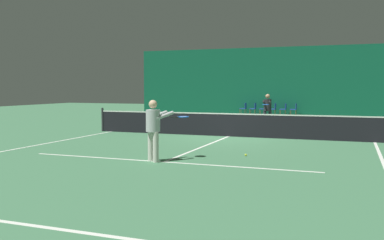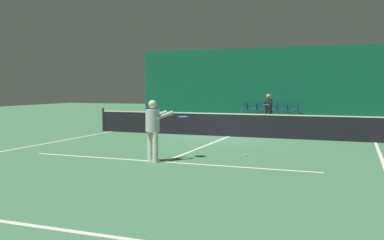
{
  "view_description": "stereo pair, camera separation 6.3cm",
  "coord_description": "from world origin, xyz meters",
  "px_view_note": "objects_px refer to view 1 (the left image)",
  "views": [
    {
      "loc": [
        4.67,
        -16.75,
        1.99
      ],
      "look_at": [
        -0.12,
        -3.94,
        0.95
      ],
      "focal_mm": 40.0,
      "sensor_mm": 36.0,
      "label": 1
    },
    {
      "loc": [
        4.73,
        -16.72,
        1.99
      ],
      "look_at": [
        -0.12,
        -3.94,
        0.95
      ],
      "focal_mm": 40.0,
      "sensor_mm": 36.0,
      "label": 2
    }
  ],
  "objects_px": {
    "player_far": "(267,108)",
    "courtside_chair_5": "(294,108)",
    "courtside_chair_0": "(244,108)",
    "courtside_chair_1": "(254,108)",
    "tennis_net": "(229,124)",
    "player_near": "(154,126)",
    "courtside_chair_2": "(264,108)",
    "courtside_chair_4": "(284,108)",
    "tennis_ball": "(246,155)",
    "courtside_chair_3": "(274,108)"
  },
  "relations": [
    {
      "from": "player_far",
      "to": "courtside_chair_5",
      "type": "relative_size",
      "value": 1.98
    },
    {
      "from": "player_far",
      "to": "courtside_chair_0",
      "type": "relative_size",
      "value": 1.98
    },
    {
      "from": "courtside_chair_0",
      "to": "courtside_chair_1",
      "type": "bearing_deg",
      "value": 90.0
    },
    {
      "from": "tennis_net",
      "to": "courtside_chair_5",
      "type": "relative_size",
      "value": 14.29
    },
    {
      "from": "player_near",
      "to": "courtside_chair_2",
      "type": "relative_size",
      "value": 1.97
    },
    {
      "from": "tennis_net",
      "to": "courtside_chair_5",
      "type": "height_order",
      "value": "tennis_net"
    },
    {
      "from": "courtside_chair_2",
      "to": "courtside_chair_4",
      "type": "bearing_deg",
      "value": 90.0
    },
    {
      "from": "player_near",
      "to": "courtside_chair_1",
      "type": "relative_size",
      "value": 1.97
    },
    {
      "from": "tennis_net",
      "to": "courtside_chair_1",
      "type": "distance_m",
      "value": 14.77
    },
    {
      "from": "courtside_chair_2",
      "to": "tennis_ball",
      "type": "relative_size",
      "value": 12.73
    },
    {
      "from": "courtside_chair_2",
      "to": "tennis_net",
      "type": "bearing_deg",
      "value": 5.5
    },
    {
      "from": "courtside_chair_3",
      "to": "tennis_ball",
      "type": "distance_m",
      "value": 19.44
    },
    {
      "from": "tennis_ball",
      "to": "player_far",
      "type": "bearing_deg",
      "value": 96.78
    },
    {
      "from": "courtside_chair_5",
      "to": "tennis_ball",
      "type": "distance_m",
      "value": 19.31
    },
    {
      "from": "player_far",
      "to": "courtside_chair_2",
      "type": "height_order",
      "value": "player_far"
    },
    {
      "from": "player_far",
      "to": "tennis_ball",
      "type": "distance_m",
      "value": 9.42
    },
    {
      "from": "player_near",
      "to": "courtside_chair_1",
      "type": "distance_m",
      "value": 21.11
    },
    {
      "from": "courtside_chair_4",
      "to": "courtside_chair_5",
      "type": "distance_m",
      "value": 0.74
    },
    {
      "from": "player_near",
      "to": "courtside_chair_5",
      "type": "bearing_deg",
      "value": 29.81
    },
    {
      "from": "courtside_chair_2",
      "to": "courtside_chair_3",
      "type": "relative_size",
      "value": 1.0
    },
    {
      "from": "player_near",
      "to": "courtside_chair_0",
      "type": "height_order",
      "value": "player_near"
    },
    {
      "from": "courtside_chair_5",
      "to": "tennis_ball",
      "type": "height_order",
      "value": "courtside_chair_5"
    },
    {
      "from": "tennis_net",
      "to": "courtside_chair_0",
      "type": "bearing_deg",
      "value": 101.18
    },
    {
      "from": "tennis_ball",
      "to": "courtside_chair_2",
      "type": "bearing_deg",
      "value": 99.51
    },
    {
      "from": "tennis_net",
      "to": "player_near",
      "type": "xyz_separation_m",
      "value": [
        -0.28,
        -6.4,
        0.46
      ]
    },
    {
      "from": "courtside_chair_5",
      "to": "courtside_chair_3",
      "type": "bearing_deg",
      "value": -90.0
    },
    {
      "from": "courtside_chair_4",
      "to": "courtside_chair_1",
      "type": "bearing_deg",
      "value": -90.0
    },
    {
      "from": "courtside_chair_1",
      "to": "courtside_chair_2",
      "type": "height_order",
      "value": "same"
    },
    {
      "from": "player_near",
      "to": "courtside_chair_5",
      "type": "xyz_separation_m",
      "value": [
        1.09,
        21.02,
        -0.48
      ]
    },
    {
      "from": "player_far",
      "to": "courtside_chair_0",
      "type": "xyz_separation_m",
      "value": [
        -3.6,
        9.97,
        -0.49
      ]
    },
    {
      "from": "player_near",
      "to": "courtside_chair_1",
      "type": "bearing_deg",
      "value": 37.87
    },
    {
      "from": "courtside_chair_4",
      "to": "courtside_chair_5",
      "type": "height_order",
      "value": "same"
    },
    {
      "from": "player_far",
      "to": "courtside_chair_5",
      "type": "bearing_deg",
      "value": 174.54
    },
    {
      "from": "tennis_net",
      "to": "tennis_ball",
      "type": "relative_size",
      "value": 181.82
    },
    {
      "from": "player_near",
      "to": "courtside_chair_4",
      "type": "bearing_deg",
      "value": 31.82
    },
    {
      "from": "courtside_chair_2",
      "to": "player_far",
      "type": "bearing_deg",
      "value": 12.02
    },
    {
      "from": "tennis_net",
      "to": "courtside_chair_1",
      "type": "height_order",
      "value": "tennis_net"
    },
    {
      "from": "courtside_chair_5",
      "to": "tennis_net",
      "type": "bearing_deg",
      "value": -3.2
    },
    {
      "from": "tennis_net",
      "to": "courtside_chair_3",
      "type": "xyz_separation_m",
      "value": [
        -0.67,
        14.62,
        -0.03
      ]
    },
    {
      "from": "courtside_chair_0",
      "to": "tennis_ball",
      "type": "xyz_separation_m",
      "value": [
        4.71,
        -19.28,
        -0.45
      ]
    },
    {
      "from": "courtside_chair_1",
      "to": "courtside_chair_5",
      "type": "relative_size",
      "value": 1.0
    },
    {
      "from": "courtside_chair_2",
      "to": "courtside_chair_4",
      "type": "xyz_separation_m",
      "value": [
        1.48,
        0.0,
        0.0
      ]
    },
    {
      "from": "tennis_net",
      "to": "courtside_chair_1",
      "type": "xyz_separation_m",
      "value": [
        -2.15,
        14.62,
        -0.03
      ]
    },
    {
      "from": "courtside_chair_0",
      "to": "tennis_ball",
      "type": "bearing_deg",
      "value": 13.74
    },
    {
      "from": "player_near",
      "to": "courtside_chair_3",
      "type": "xyz_separation_m",
      "value": [
        -0.39,
        21.02,
        -0.48
      ]
    },
    {
      "from": "player_near",
      "to": "courtside_chair_0",
      "type": "bearing_deg",
      "value": 39.87
    },
    {
      "from": "courtside_chair_0",
      "to": "courtside_chair_3",
      "type": "height_order",
      "value": "same"
    },
    {
      "from": "courtside_chair_2",
      "to": "courtside_chair_5",
      "type": "bearing_deg",
      "value": 90.0
    },
    {
      "from": "tennis_ball",
      "to": "player_near",
      "type": "bearing_deg",
      "value": -140.23
    },
    {
      "from": "courtside_chair_0",
      "to": "courtside_chair_5",
      "type": "relative_size",
      "value": 1.0
    }
  ]
}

